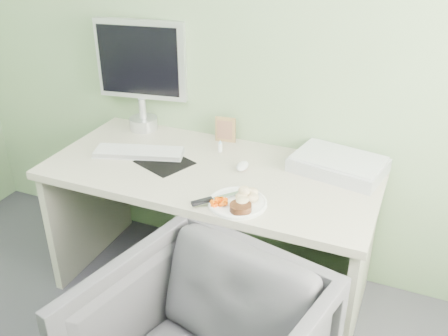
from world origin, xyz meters
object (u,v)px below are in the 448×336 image
at_px(plate, 238,203).
at_px(monitor, 141,69).
at_px(scanner, 338,165).
at_px(desk, 211,201).

relative_size(plate, monitor, 0.42).
relative_size(plate, scanner, 0.60).
height_order(desk, plate, plate).
height_order(plate, monitor, monitor).
distance_m(desk, scanner, 0.65).
xyz_separation_m(plate, scanner, (0.33, 0.46, 0.03)).
distance_m(scanner, monitor, 1.17).
bearing_deg(desk, scanner, 20.67).
bearing_deg(scanner, plate, -114.68).
bearing_deg(monitor, scanner, -14.00).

